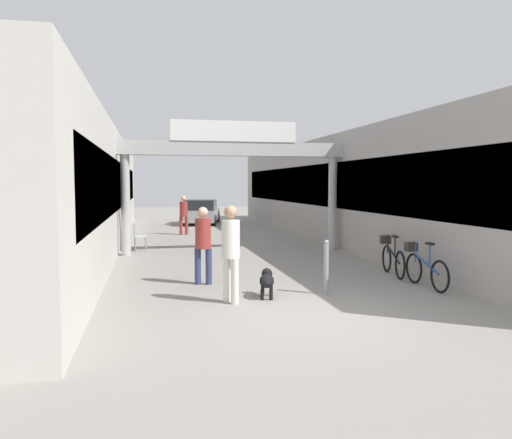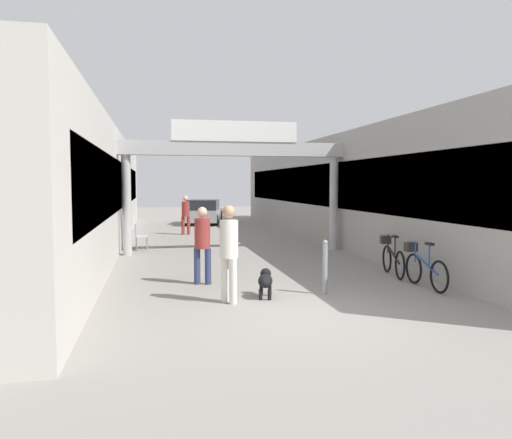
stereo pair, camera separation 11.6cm
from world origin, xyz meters
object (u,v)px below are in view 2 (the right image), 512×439
dog_on_leash (265,280)px  parked_car_silver (204,212)px  bicycle_black_second (392,257)px  cafe_chair_aluminium_nearer (139,234)px  bicycle_blue_nearest (423,267)px  pedestrian_carrying_crate (186,212)px  bollard_post_metal (325,267)px  pedestrian_companion (202,240)px  pedestrian_with_dog (229,247)px

dog_on_leash → parked_car_silver: size_ratio=0.18×
bicycle_black_second → cafe_chair_aluminium_nearer: 8.35m
bicycle_black_second → parked_car_silver: size_ratio=0.39×
bicycle_blue_nearest → cafe_chair_aluminium_nearer: bicycle_blue_nearest is taller
pedestrian_carrying_crate → cafe_chair_aluminium_nearer: size_ratio=1.89×
cafe_chair_aluminium_nearer → bicycle_black_second: bearing=-43.0°
pedestrian_carrying_crate → bollard_post_metal: 12.53m
pedestrian_companion → cafe_chair_aluminium_nearer: 6.11m
bicycle_blue_nearest → bicycle_black_second: same height
pedestrian_companion → bicycle_black_second: bearing=2.6°
pedestrian_carrying_crate → bicycle_blue_nearest: size_ratio=1.00×
bicycle_blue_nearest → parked_car_silver: size_ratio=0.40×
dog_on_leash → bollard_post_metal: size_ratio=0.69×
pedestrian_with_dog → parked_car_silver: size_ratio=0.42×
bicycle_blue_nearest → bicycle_black_second: size_ratio=1.01×
parked_car_silver → cafe_chair_aluminium_nearer: bearing=-106.3°
pedestrian_with_dog → dog_on_leash: (0.76, 0.31, -0.71)m
cafe_chair_aluminium_nearer → pedestrian_companion: bearing=-75.5°
pedestrian_companion → pedestrian_carrying_crate: (0.29, 10.88, -0.01)m
pedestrian_with_dog → parked_car_silver: 18.56m
pedestrian_with_dog → bicycle_blue_nearest: size_ratio=1.07×
pedestrian_companion → parked_car_silver: bearing=84.4°
pedestrian_with_dog → bicycle_black_second: (4.26, 2.01, -0.61)m
bicycle_black_second → bollard_post_metal: bollard_post_metal is taller
pedestrian_with_dog → parked_car_silver: (1.31, 18.51, -0.40)m
bollard_post_metal → parked_car_silver: 18.20m
pedestrian_carrying_crate → parked_car_silver: pedestrian_carrying_crate is taller
pedestrian_with_dog → pedestrian_companion: 1.84m
pedestrian_with_dog → pedestrian_companion: pedestrian_with_dog is taller
pedestrian_companion → dog_on_leash: pedestrian_companion is taller
pedestrian_carrying_crate → pedestrian_with_dog: bearing=-89.9°
pedestrian_companion → bicycle_black_second: pedestrian_companion is taller
bollard_post_metal → bicycle_blue_nearest: bearing=6.0°
bicycle_black_second → parked_car_silver: parked_car_silver is taller
cafe_chair_aluminium_nearer → bollard_post_metal: bearing=-62.6°
pedestrian_with_dog → parked_car_silver: bearing=85.9°
pedestrian_companion → dog_on_leash: (1.08, -1.49, -0.64)m
pedestrian_with_dog → pedestrian_companion: (-0.32, 1.81, -0.07)m
pedestrian_with_dog → dog_on_leash: size_ratio=2.40×
cafe_chair_aluminium_nearer → pedestrian_carrying_crate: bearing=69.9°
dog_on_leash → bicycle_blue_nearest: bicycle_blue_nearest is taller
pedestrian_carrying_crate → parked_car_silver: bearing=77.0°
parked_car_silver → dog_on_leash: bearing=-91.7°
cafe_chair_aluminium_nearer → parked_car_silver: (3.16, 10.81, 0.10)m
pedestrian_carrying_crate → dog_on_leash: bearing=-86.4°
bicycle_blue_nearest → cafe_chair_aluminium_nearer: size_ratio=1.90×
dog_on_leash → cafe_chair_aluminium_nearer: 7.84m
pedestrian_with_dog → bicycle_black_second: 4.75m
dog_on_leash → bicycle_black_second: size_ratio=0.45×
pedestrian_with_dog → pedestrian_companion: size_ratio=1.06×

